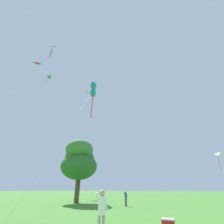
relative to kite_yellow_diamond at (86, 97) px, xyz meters
The scene contains 11 objects.
kite_yellow_diamond is the anchor object (origin of this frame).
kite_green_small 12.07m from the kite_yellow_diamond, 93.46° to the right, with size 3.19×8.32×23.03m.
kite_teal_box 21.98m from the kite_yellow_diamond, 49.14° to the right, with size 3.12×10.00×14.53m.
kite_white_distant 35.64m from the kite_yellow_diamond, 30.80° to the left, with size 2.09×10.15×10.06m.
kite_red_high 17.55m from the kite_yellow_diamond, 83.96° to the right, with size 1.05×8.61×21.76m.
kite_blue_delta 15.72m from the kite_yellow_diamond, 16.17° to the right, with size 2.58×11.01×9.57m.
kite_black_large 14.76m from the kite_yellow_diamond, 82.48° to the right, with size 4.13×8.39×28.23m.
person_with_spool 37.41m from the kite_yellow_diamond, 49.88° to the right, with size 0.38×0.49×1.69m.
person_far_back 29.18m from the kite_yellow_diamond, 33.70° to the right, with size 0.50×0.21×1.53m.
tree_left_oak 21.63m from the kite_yellow_diamond, 52.43° to the right, with size 5.42×5.48×8.78m.
picnic_cooler 37.07m from the kite_yellow_diamond, 42.83° to the right, with size 0.60×0.40×0.44m.
Camera 1 is at (2.79, -2.84, 1.69)m, focal length 24.88 mm.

